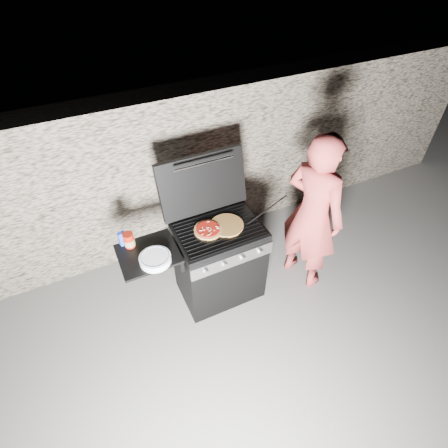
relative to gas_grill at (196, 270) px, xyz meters
name	(u,v)px	position (x,y,z in m)	size (l,w,h in m)	color
ground	(220,289)	(0.25, 0.00, -0.46)	(50.00, 50.00, 0.00)	#5C5A58
stone_wall	(179,171)	(0.25, 1.05, 0.44)	(8.00, 0.35, 1.80)	gray
gas_grill	(196,270)	(0.00, 0.00, 0.00)	(1.34, 0.79, 0.91)	black
pizza_topped	(208,229)	(0.15, 0.02, 0.47)	(0.26, 0.26, 0.03)	gold
pizza_plain	(227,225)	(0.33, 0.00, 0.46)	(0.31, 0.31, 0.02)	gold
sauce_jar	(129,240)	(-0.53, 0.15, 0.52)	(0.09, 0.09, 0.14)	#961609
blue_carton	(122,238)	(-0.58, 0.19, 0.52)	(0.06, 0.04, 0.14)	#1E3AC0
plate_stack	(155,259)	(-0.39, -0.12, 0.48)	(0.26, 0.26, 0.06)	white
person	(313,215)	(1.16, -0.18, 0.42)	(0.64, 0.42, 1.75)	#B43C3B
tongs	(267,209)	(0.75, 0.00, 0.51)	(0.01, 0.01, 0.51)	black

